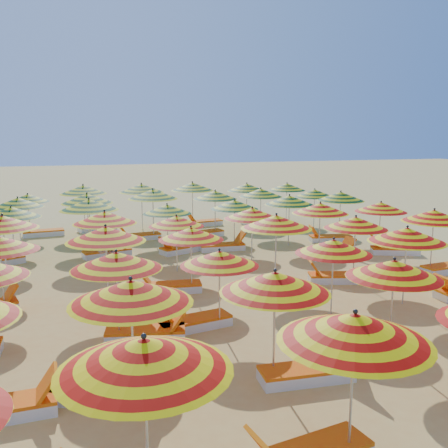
{
  "coord_description": "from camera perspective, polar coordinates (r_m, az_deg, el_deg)",
  "views": [
    {
      "loc": [
        -4.7,
        -14.13,
        4.38
      ],
      "look_at": [
        0.0,
        0.5,
        1.6
      ],
      "focal_mm": 40.0,
      "sensor_mm": 36.0,
      "label": 1
    }
  ],
  "objects": [
    {
      "name": "umbrella_26",
      "position": [
        15.91,
        -5.47,
        0.34
      ],
      "size": [
        2.32,
        2.32,
        1.88
      ],
      "color": "silver",
      "rests_on": "ground"
    },
    {
      "name": "lounger_27",
      "position": [
        23.12,
        -20.05,
        -0.91
      ],
      "size": [
        1.78,
        0.73,
        0.69
      ],
      "rotation": [
        0.0,
        0.0,
        3.23
      ],
      "color": "white",
      "rests_on": "ground"
    },
    {
      "name": "umbrella_27",
      "position": [
        16.68,
        3.24,
        1.22
      ],
      "size": [
        2.42,
        2.42,
        2.01
      ],
      "color": "silver",
      "rests_on": "ground"
    },
    {
      "name": "umbrella_13",
      "position": [
        10.63,
        -12.2,
        -4.11
      ],
      "size": [
        2.47,
        2.47,
        2.03
      ],
      "color": "silver",
      "rests_on": "ground"
    },
    {
      "name": "umbrella_41",
      "position": [
        23.3,
        10.32,
        3.49
      ],
      "size": [
        2.04,
        2.04,
        1.93
      ],
      "color": "silver",
      "rests_on": "ground"
    },
    {
      "name": "umbrella_33",
      "position": [
        19.1,
        1.2,
        2.24
      ],
      "size": [
        2.15,
        2.15,
        1.95
      ],
      "color": "silver",
      "rests_on": "ground"
    },
    {
      "name": "lounger_6",
      "position": [
        9.49,
        9.65,
        -16.36
      ],
      "size": [
        1.77,
        0.71,
        0.69
      ],
      "rotation": [
        0.0,
        0.0,
        -0.08
      ],
      "color": "white",
      "rests_on": "ground"
    },
    {
      "name": "umbrella_2",
      "position": [
        6.83,
        14.7,
        -11.42
      ],
      "size": [
        2.1,
        2.1,
        2.16
      ],
      "color": "silver",
      "rests_on": "ground"
    },
    {
      "name": "umbrella_40",
      "position": [
        22.36,
        4.23,
        3.59
      ],
      "size": [
        1.96,
        1.96,
        2.04
      ],
      "color": "silver",
      "rests_on": "ground"
    },
    {
      "name": "lounger_15",
      "position": [
        14.18,
        -6.3,
        -7.16
      ],
      "size": [
        1.79,
        0.8,
        0.69
      ],
      "rotation": [
        0.0,
        0.0,
        3.01
      ],
      "color": "white",
      "rests_on": "ground"
    },
    {
      "name": "lounger_12",
      "position": [
        11.59,
        -3.65,
        -11.15
      ],
      "size": [
        1.81,
        0.88,
        0.69
      ],
      "rotation": [
        0.0,
        0.0,
        3.32
      ],
      "color": "white",
      "rests_on": "ground"
    },
    {
      "name": "lounger_23",
      "position": [
        19.07,
        -0.07,
        -2.56
      ],
      "size": [
        1.77,
        0.69,
        0.69
      ],
      "rotation": [
        0.0,
        0.0,
        -0.06
      ],
      "color": "white",
      "rests_on": "ground"
    },
    {
      "name": "umbrella_42",
      "position": [
        23.01,
        -21.52,
        2.77
      ],
      "size": [
        2.28,
        2.28,
        1.9
      ],
      "color": "silver",
      "rests_on": "ground"
    },
    {
      "name": "lounger_25",
      "position": [
        21.22,
        -9.71,
        -1.39
      ],
      "size": [
        1.78,
        0.76,
        0.69
      ],
      "rotation": [
        0.0,
        0.0,
        3.25
      ],
      "color": "white",
      "rests_on": "ground"
    },
    {
      "name": "umbrella_45",
      "position": [
        23.96,
        -3.64,
        4.3
      ],
      "size": [
        2.49,
        2.49,
        2.16
      ],
      "color": "silver",
      "rests_on": "ground"
    },
    {
      "name": "umbrella_29",
      "position": [
        19.11,
        17.49,
        1.86
      ],
      "size": [
        2.43,
        2.43,
        1.99
      ],
      "color": "silver",
      "rests_on": "ground"
    },
    {
      "name": "lounger_11",
      "position": [
        11.14,
        -8.71,
        -12.18
      ],
      "size": [
        1.82,
        0.93,
        0.69
      ],
      "rotation": [
        0.0,
        0.0,
        -0.21
      ],
      "color": "white",
      "rests_on": "ground"
    },
    {
      "name": "lounger_16",
      "position": [
        15.4,
        12.68,
        -5.94
      ],
      "size": [
        1.83,
        1.05,
        0.69
      ],
      "rotation": [
        0.0,
        0.0,
        2.85
      ],
      "color": "white",
      "rests_on": "ground"
    },
    {
      "name": "umbrella_32",
      "position": [
        18.38,
        -6.52,
        1.7
      ],
      "size": [
        1.95,
        1.95,
        1.89
      ],
      "color": "silver",
      "rests_on": "ground"
    },
    {
      "name": "umbrella_24",
      "position": [
        15.73,
        -23.98,
        0.19
      ],
      "size": [
        2.49,
        2.49,
        2.13
      ],
      "color": "silver",
      "rests_on": "ground"
    },
    {
      "name": "lounger_7",
      "position": [
        10.56,
        15.93,
        -13.77
      ],
      "size": [
        1.79,
        0.81,
        0.69
      ],
      "rotation": [
        0.0,
        0.0,
        3.28
      ],
      "color": "white",
      "rests_on": "ground"
    },
    {
      "name": "lounger_17",
      "position": [
        17.6,
        24.19,
        -4.57
      ],
      "size": [
        1.78,
        0.74,
        0.69
      ],
      "rotation": [
        0.0,
        0.0,
        0.09
      ],
      "color": "white",
      "rests_on": "ground"
    },
    {
      "name": "umbrella_47",
      "position": [
        25.47,
        7.2,
        4.23
      ],
      "size": [
        1.88,
        1.88,
        1.98
      ],
      "color": "silver",
      "rests_on": "ground"
    },
    {
      "name": "lounger_19",
      "position": [
        19.51,
        18.82,
        -2.82
      ],
      "size": [
        1.82,
        1.2,
        0.69
      ],
      "rotation": [
        0.0,
        0.0,
        2.74
      ],
      "color": "white",
      "rests_on": "ground"
    },
    {
      "name": "lounger_26",
      "position": [
        21.51,
        -2.42,
        -1.09
      ],
      "size": [
        1.82,
        0.96,
        0.69
      ],
      "rotation": [
        0.0,
        0.0,
        3.37
      ],
      "color": "white",
      "rests_on": "ground"
    },
    {
      "name": "umbrella_7",
      "position": [
        8.22,
        -10.59,
        -7.63
      ],
      "size": [
        2.19,
        2.19,
        2.14
      ],
      "color": "silver",
      "rests_on": "ground"
    },
    {
      "name": "ground",
      "position": [
        15.53,
        0.57,
        -6.13
      ],
      "size": [
        120.0,
        120.0,
        0.0
      ],
      "primitive_type": "plane",
      "color": "#DBBC61",
      "rests_on": "ground"
    },
    {
      "name": "umbrella_37",
      "position": [
        20.32,
        -15.39,
        2.83
      ],
      "size": [
        2.29,
        2.29,
        2.14
      ],
      "color": "silver",
      "rests_on": "ground"
    },
    {
      "name": "umbrella_43",
      "position": [
        23.19,
        -15.8,
        3.81
      ],
      "size": [
        2.41,
        2.41,
        2.2
      ],
      "color": "silver",
      "rests_on": "ground"
    },
    {
      "name": "lounger_21",
      "position": [
        18.61,
        -13.09,
        -3.16
      ],
      "size": [
        1.82,
        0.94,
        0.69
      ],
      "rotation": [
        0.0,
        0.0,
        0.22
      ],
      "color": "white",
      "rests_on": "ground"
    },
    {
      "name": "lounger_18",
      "position": [
        18.33,
        12.31,
        -3.32
      ],
      "size": [
        1.79,
        0.77,
        0.69
      ],
      "rotation": [
        0.0,
        0.0,
        0.11
      ],
      "color": "white",
      "rests_on": "ground"
    },
    {
      "name": "umbrella_46",
      "position": [
        24.54,
        2.62,
        4.21
      ],
      "size": [
        2.56,
        2.56,
        2.05
      ],
      "color": "silver",
      "rests_on": "ground"
    },
    {
      "name": "umbrella_39",
      "position": [
        21.57,
        -1.03,
        3.34
      ],
      "size": [
        2.49,
        2.49,
        2.03
      ],
      "color": "silver",
      "rests_on": "ground"
    },
    {
      "name": "lounger_30",
      "position": [
        24.82,
        3.79,
        0.42
      ],
      "size": [
        1.81,
        0.9,
        0.69
      ],
      "rotation": [
        0.0,
        0.0,
        3.33
      ],
      "color": "white",
      "rests_on": "ground"
    },
    {
      "name": "umbrella_31",
      "position": [
        18.22,
        -15.18,
        2.14
      ],
      "size": [
        2.36,
        2.36,
        2.18
      ],
      "color": "silver",
      "rests_on": "ground"
    },
    {
      "name": "umbrella_25",
      "position": [
        15.82,
        -13.48,
        0.71
      ],
      "size": [
        2.4,
        2.4,
        2.08
      ],
      "color": "silver",
      "rests_on": "ground"
    },
    {
      "name": "umbrella_18",
      "position": [
        13.32,
        -24.26,
        -2.07
      ],
      "size": [
        2.45,
        2.45,
        1.98
      ],
      "color": "silver",
      "rests_on": "ground"
    },
    {
      "name": "lounger_4",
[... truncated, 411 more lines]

